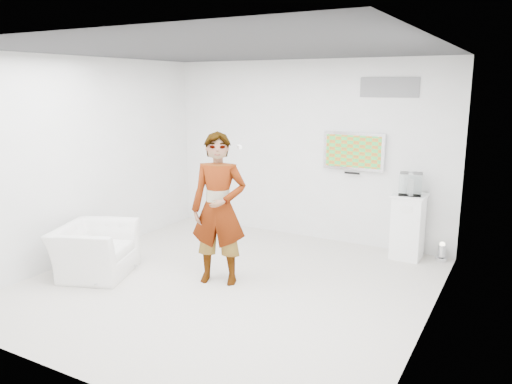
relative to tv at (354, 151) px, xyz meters
The scene contains 10 objects.
room 2.59m from the tv, 109.13° to the right, with size 5.01×5.01×3.00m.
tv is the anchor object (origin of this frame).
logo_decal 1.12m from the tv, ahead, with size 0.90×0.02×0.30m, color slate.
person 2.67m from the tv, 112.78° to the right, with size 0.73×0.48×2.01m, color white.
armchair 4.21m from the tv, 131.53° to the right, with size 1.07×0.93×0.69m, color white.
pedestal 1.45m from the tv, 14.09° to the right, with size 0.48×0.48×0.99m, color white.
floor_uplight 2.04m from the tv, ahead, with size 0.18×0.18×0.28m, color silver.
vitrine 1.08m from the tv, 14.09° to the right, with size 0.32×0.32×0.32m, color white.
console 1.09m from the tv, 14.09° to the right, with size 0.05×0.17×0.24m, color white.
wii_remote 2.35m from the tv, 110.62° to the right, with size 0.04×0.16×0.04m, color white.
Camera 1 is at (3.32, -5.25, 2.59)m, focal length 35.00 mm.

